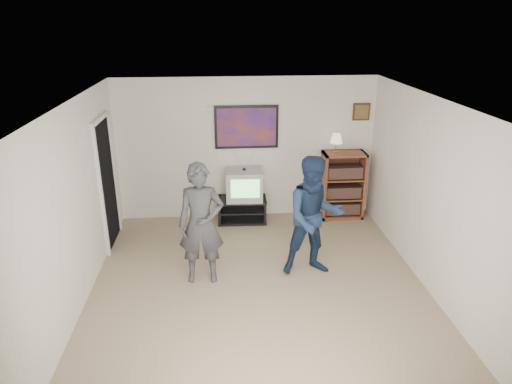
{
  "coord_description": "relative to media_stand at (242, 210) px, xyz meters",
  "views": [
    {
      "loc": [
        -0.48,
        -5.21,
        3.44
      ],
      "look_at": [
        0.01,
        0.67,
        1.15
      ],
      "focal_mm": 32.0,
      "sensor_mm": 36.0,
      "label": 1
    }
  ],
  "objects": [
    {
      "name": "poster",
      "position": [
        0.1,
        0.25,
        1.44
      ],
      "size": [
        1.1,
        0.03,
        0.75
      ],
      "primitive_type": "cube",
      "color": "black",
      "rests_on": "room_shell"
    },
    {
      "name": "small_picture",
      "position": [
        2.1,
        0.25,
        1.67
      ],
      "size": [
        0.3,
        0.03,
        0.3
      ],
      "primitive_type": "cube",
      "color": "#442615",
      "rests_on": "room_shell"
    },
    {
      "name": "air_vent",
      "position": [
        -0.45,
        0.25,
        1.74
      ],
      "size": [
        0.28,
        0.02,
        0.14
      ],
      "primitive_type": "cube",
      "color": "white",
      "rests_on": "room_shell"
    },
    {
      "name": "room_shell",
      "position": [
        0.1,
        -1.88,
        1.04
      ],
      "size": [
        4.51,
        5.0,
        2.51
      ],
      "color": "#8F6F5A",
      "rests_on": "ground"
    },
    {
      "name": "doorway",
      "position": [
        -2.13,
        -0.63,
        0.79
      ],
      "size": [
        0.03,
        0.85,
        2.0
      ],
      "primitive_type": "cube",
      "color": "black",
      "rests_on": "room_shell"
    },
    {
      "name": "crt_television",
      "position": [
        0.04,
        0.0,
        0.48
      ],
      "size": [
        0.64,
        0.55,
        0.53
      ],
      "primitive_type": null,
      "rotation": [
        0.0,
        0.0,
        -0.04
      ],
      "color": "#AAAAA5",
      "rests_on": "media_stand"
    },
    {
      "name": "bookshelf",
      "position": [
        1.8,
        0.05,
        0.39
      ],
      "size": [
        0.74,
        0.42,
        1.21
      ],
      "primitive_type": null,
      "color": "brown",
      "rests_on": "room_shell"
    },
    {
      "name": "person_short",
      "position": [
        0.9,
        -1.83,
        0.65
      ],
      "size": [
        0.88,
        0.71,
        1.72
      ],
      "primitive_type": "imported",
      "rotation": [
        0.0,
        0.0,
        0.07
      ],
      "color": "#192946",
      "rests_on": "room_shell"
    },
    {
      "name": "table_lamp",
      "position": [
        1.64,
        0.06,
        1.17
      ],
      "size": [
        0.21,
        0.21,
        0.34
      ],
      "primitive_type": null,
      "color": "beige",
      "rests_on": "bookshelf"
    },
    {
      "name": "controller_right",
      "position": [
        0.93,
        -1.58,
        0.82
      ],
      "size": [
        0.07,
        0.13,
        0.04
      ],
      "primitive_type": "cube",
      "rotation": [
        0.0,
        0.0,
        -0.3
      ],
      "color": "white",
      "rests_on": "person_short"
    },
    {
      "name": "controller_left",
      "position": [
        -0.61,
        -1.67,
        0.94
      ],
      "size": [
        0.08,
        0.13,
        0.04
      ],
      "primitive_type": "cube",
      "rotation": [
        0.0,
        0.0,
        -0.4
      ],
      "color": "white",
      "rests_on": "person_tall"
    },
    {
      "name": "media_stand",
      "position": [
        0.0,
        0.0,
        0.0
      ],
      "size": [
        0.87,
        0.5,
        0.43
      ],
      "rotation": [
        0.0,
        0.0,
        -0.04
      ],
      "color": "black",
      "rests_on": "room_shell"
    },
    {
      "name": "person_tall",
      "position": [
        -0.64,
        -1.89,
        0.63
      ],
      "size": [
        0.62,
        0.41,
        1.69
      ],
      "primitive_type": "imported",
      "rotation": [
        0.0,
        0.0,
        -0.01
      ],
      "color": "#393A3C",
      "rests_on": "room_shell"
    }
  ]
}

